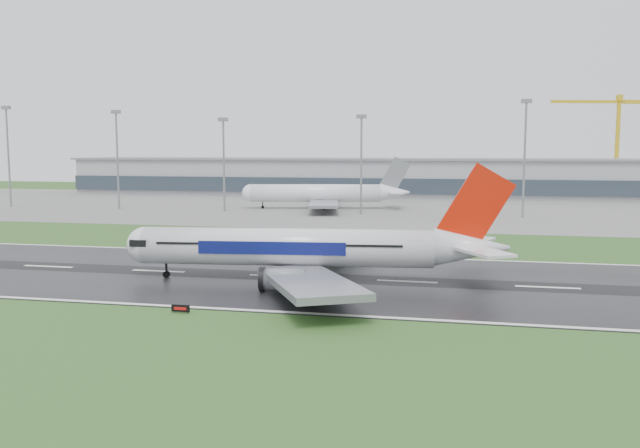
# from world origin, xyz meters

# --- Properties ---
(ground) EXTENTS (520.00, 520.00, 0.00)m
(ground) POSITION_xyz_m (0.00, 0.00, 0.00)
(ground) COLOR #27501D
(ground) RESTS_ON ground
(runway) EXTENTS (400.00, 45.00, 0.10)m
(runway) POSITION_xyz_m (0.00, 0.00, 0.05)
(runway) COLOR black
(runway) RESTS_ON ground
(apron) EXTENTS (400.00, 130.00, 0.08)m
(apron) POSITION_xyz_m (0.00, 125.00, 0.04)
(apron) COLOR slate
(apron) RESTS_ON ground
(terminal) EXTENTS (240.00, 36.00, 15.00)m
(terminal) POSITION_xyz_m (0.00, 185.00, 7.50)
(terminal) COLOR gray
(terminal) RESTS_ON ground
(main_airliner) EXTENTS (63.12, 60.72, 16.90)m
(main_airliner) POSITION_xyz_m (26.21, -2.18, 8.55)
(main_airliner) COLOR silver
(main_airliner) RESTS_ON runway
(parked_airliner) EXTENTS (65.40, 62.35, 16.49)m
(parked_airliner) POSITION_xyz_m (2.73, 115.72, 8.33)
(parked_airliner) COLOR white
(parked_airliner) RESTS_ON apron
(tower_crane) EXTENTS (41.55, 13.83, 42.16)m
(tower_crane) POSITION_xyz_m (110.70, 200.00, 21.08)
(tower_crane) COLOR gold
(tower_crane) RESTS_ON ground
(runway_sign) EXTENTS (2.26, 1.00, 1.04)m
(runway_sign) POSITION_xyz_m (14.77, -24.58, 0.52)
(runway_sign) COLOR black
(runway_sign) RESTS_ON ground
(floodmast_0) EXTENTS (0.64, 0.64, 32.93)m
(floodmast_0) POSITION_xyz_m (-102.77, 100.00, 16.46)
(floodmast_0) COLOR gray
(floodmast_0) RESTS_ON ground
(floodmast_1) EXTENTS (0.64, 0.64, 31.06)m
(floodmast_1) POSITION_xyz_m (-62.36, 100.00, 15.53)
(floodmast_1) COLOR gray
(floodmast_1) RESTS_ON ground
(floodmast_2) EXTENTS (0.64, 0.64, 28.28)m
(floodmast_2) POSITION_xyz_m (-25.75, 100.00, 14.14)
(floodmast_2) COLOR gray
(floodmast_2) RESTS_ON ground
(floodmast_3) EXTENTS (0.64, 0.64, 28.75)m
(floodmast_3) POSITION_xyz_m (17.91, 100.00, 14.37)
(floodmast_3) COLOR gray
(floodmast_3) RESTS_ON ground
(floodmast_4) EXTENTS (0.64, 0.64, 32.61)m
(floodmast_4) POSITION_xyz_m (64.99, 100.00, 16.30)
(floodmast_4) COLOR gray
(floodmast_4) RESTS_ON ground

